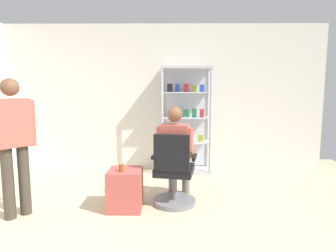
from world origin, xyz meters
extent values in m
cube|color=silver|center=(0.00, 3.00, 1.35)|extent=(6.00, 0.10, 2.70)
cylinder|color=#B7B7BC|center=(-0.02, 2.50, 0.95)|extent=(0.05, 0.05, 1.90)
cylinder|color=#B7B7BC|center=(0.82, 2.50, 0.95)|extent=(0.05, 0.05, 1.90)
cylinder|color=#B7B7BC|center=(-0.02, 2.90, 0.95)|extent=(0.05, 0.05, 1.90)
cylinder|color=#B7B7BC|center=(0.82, 2.90, 0.95)|extent=(0.05, 0.05, 1.90)
cube|color=#B7B7BC|center=(0.40, 2.70, 1.88)|extent=(0.90, 0.45, 0.04)
cube|color=#B7B7BC|center=(0.40, 2.70, 0.02)|extent=(0.90, 0.45, 0.04)
cube|color=silver|center=(0.40, 2.92, 0.95)|extent=(0.84, 0.02, 1.80)
cube|color=silver|center=(0.40, 2.70, 0.55)|extent=(0.82, 0.39, 0.02)
cube|color=silver|center=(0.12, 2.68, 0.63)|extent=(0.09, 0.05, 0.15)
cube|color=#268C4C|center=(0.31, 2.72, 0.62)|extent=(0.08, 0.05, 0.13)
cube|color=silver|center=(0.50, 2.71, 0.62)|extent=(0.08, 0.04, 0.12)
cube|color=#999919|center=(0.67, 2.68, 0.62)|extent=(0.09, 0.04, 0.12)
cube|color=silver|center=(0.40, 2.70, 1.00)|extent=(0.82, 0.39, 0.02)
cube|color=red|center=(0.12, 2.68, 1.07)|extent=(0.09, 0.05, 0.12)
cube|color=#264CB2|center=(0.26, 2.74, 1.08)|extent=(0.07, 0.05, 0.14)
cube|color=#268C4C|center=(0.41, 2.70, 1.08)|extent=(0.09, 0.05, 0.14)
cube|color=#268C4C|center=(0.55, 2.66, 1.09)|extent=(0.08, 0.04, 0.16)
cube|color=red|center=(0.68, 2.66, 1.08)|extent=(0.07, 0.05, 0.15)
cube|color=silver|center=(0.40, 2.70, 1.45)|extent=(0.82, 0.39, 0.02)
cube|color=black|center=(0.11, 2.69, 1.53)|extent=(0.09, 0.05, 0.15)
cube|color=#264CB2|center=(0.25, 2.74, 1.53)|extent=(0.07, 0.04, 0.15)
cube|color=red|center=(0.40, 2.68, 1.53)|extent=(0.09, 0.04, 0.15)
cube|color=#999919|center=(0.55, 2.71, 1.52)|extent=(0.08, 0.04, 0.12)
cube|color=#264CB2|center=(0.68, 2.68, 1.52)|extent=(0.09, 0.06, 0.13)
cylinder|color=slate|center=(0.18, 1.18, 0.03)|extent=(0.56, 0.56, 0.06)
cylinder|color=slate|center=(0.18, 1.18, 0.24)|extent=(0.07, 0.07, 0.41)
cube|color=black|center=(0.18, 1.18, 0.46)|extent=(0.56, 0.56, 0.10)
cube|color=black|center=(0.14, 0.97, 0.73)|extent=(0.45, 0.16, 0.45)
cube|color=black|center=(0.43, 1.13, 0.64)|extent=(0.09, 0.30, 0.04)
cube|color=black|center=(-0.08, 1.23, 0.64)|extent=(0.09, 0.30, 0.04)
cylinder|color=slate|center=(0.31, 1.36, 0.56)|extent=(0.21, 0.42, 0.14)
cylinder|color=slate|center=(0.35, 1.55, 0.28)|extent=(0.11, 0.11, 0.56)
cylinder|color=slate|center=(0.11, 1.39, 0.56)|extent=(0.21, 0.42, 0.14)
cylinder|color=slate|center=(0.15, 1.59, 0.28)|extent=(0.11, 0.11, 0.56)
cube|color=#BF594C|center=(0.18, 1.18, 0.81)|extent=(0.39, 0.28, 0.50)
sphere|color=brown|center=(0.18, 1.18, 1.19)|extent=(0.20, 0.20, 0.20)
cylinder|color=#BF594C|center=(0.37, 1.14, 0.88)|extent=(0.09, 0.09, 0.28)
cylinder|color=brown|center=(0.41, 1.32, 0.66)|extent=(0.13, 0.31, 0.08)
cylinder|color=#BF594C|center=(-0.02, 1.22, 0.88)|extent=(0.09, 0.09, 0.28)
cylinder|color=brown|center=(0.01, 1.39, 0.66)|extent=(0.13, 0.31, 0.08)
cube|color=#B24C47|center=(-0.45, 1.01, 0.25)|extent=(0.41, 0.42, 0.51)
cylinder|color=brown|center=(-0.48, 0.94, 0.55)|extent=(0.06, 0.06, 0.09)
cylinder|color=#3F382D|center=(-1.76, 0.72, 0.42)|extent=(0.13, 0.13, 0.85)
cylinder|color=#3F382D|center=(-1.64, 0.86, 0.42)|extent=(0.13, 0.13, 0.85)
cylinder|color=#BF594C|center=(-1.55, 0.95, 1.10)|extent=(0.09, 0.09, 0.55)
cube|color=#BF594C|center=(-1.70, 0.79, 1.12)|extent=(0.40, 0.42, 0.55)
sphere|color=brown|center=(-1.70, 0.79, 1.53)|extent=(0.20, 0.20, 0.20)
camera|label=1|loc=(0.12, -2.43, 1.51)|focal=30.41mm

